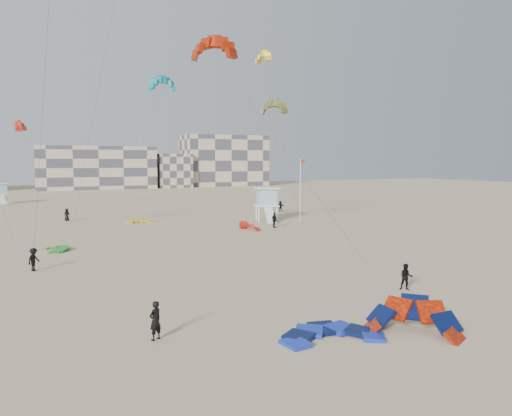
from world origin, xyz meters
name	(u,v)px	position (x,y,z in m)	size (l,w,h in m)	color
ground	(209,343)	(0.00, 0.00, 0.00)	(320.00, 320.00, 0.00)	tan
kite_ground_blue	(331,338)	(5.05, -1.69, 0.00)	(4.13, 4.31, 0.56)	#1B24DF
kite_ground_orange	(413,333)	(8.76, -2.67, 0.00)	(4.22, 3.56, 2.41)	red
kite_ground_green	(56,250)	(-5.03, 26.62, 0.00)	(3.01, 3.16, 0.63)	#1F9124
kite_ground_red_far	(249,230)	(15.52, 31.61, 0.00)	(2.87, 2.49, 1.72)	#E63600
kite_ground_yellow	(140,223)	(5.57, 43.57, 0.00)	(3.26, 3.39, 0.72)	yellow
kitesurfer_main	(155,321)	(-2.02, 1.26, 0.86)	(0.63, 0.41, 1.72)	black
kitesurfer_b	(406,277)	(13.71, 3.49, 0.80)	(0.78, 0.61, 1.60)	black
kitesurfer_c	(34,259)	(-6.79, 18.44, 0.83)	(1.07, 0.61, 1.65)	black
kitesurfer_d	(274,220)	(19.10, 32.37, 0.90)	(1.05, 0.44, 1.80)	black
kitesurfer_e	(67,215)	(-2.71, 49.44, 0.81)	(0.80, 0.52, 1.63)	black
kitesurfer_f	(280,206)	(28.39, 49.08, 0.82)	(1.53, 0.49, 1.65)	black
kite_fly_orange	(213,50)	(8.52, 23.34, 17.64)	(6.64, 21.11, 18.18)	red
kite_fly_olive	(274,108)	(21.79, 38.16, 14.51)	(5.04, 11.60, 14.95)	brown
kite_fly_yellow	(263,58)	(25.98, 50.24, 23.43)	(7.42, 4.75, 23.56)	yellow
kite_fly_teal_b	(163,85)	(13.09, 60.91, 20.07)	(10.39, 8.11, 20.70)	teal
kite_fly_red	(20,127)	(-8.05, 65.24, 13.03)	(5.79, 10.12, 13.21)	#E63600
lifeguard_tower_near	(267,204)	(21.29, 39.13, 2.16)	(3.83, 6.39, 4.37)	white
lifeguard_tower_far	(0,194)	(-12.11, 82.76, 1.87)	(3.02, 5.35, 3.77)	white
flagpole	(300,188)	(24.94, 36.66, 4.32)	(0.67, 0.10, 8.25)	white
condo_mid	(95,168)	(10.00, 130.00, 6.00)	(32.00, 16.00, 12.00)	#C5B091
condo_east	(224,161)	(50.00, 132.00, 8.00)	(26.00, 14.00, 16.00)	#C5B091
condo_fill_right	(172,171)	(32.00, 128.00, 5.00)	(10.00, 10.00, 10.00)	#C5B091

